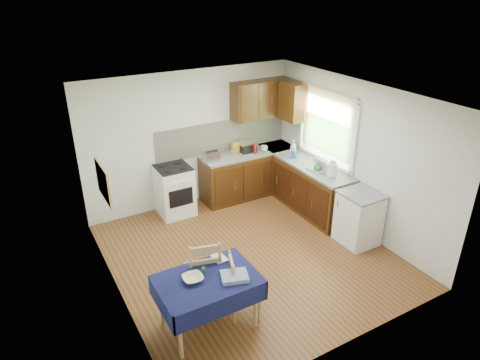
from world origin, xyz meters
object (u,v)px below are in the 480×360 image
dining_table (208,286)px  chair_near (241,285)px  chair_far (204,270)px  kettle (332,168)px  sandwich_press (247,147)px  dish_rack (321,168)px  toaster (212,157)px

dining_table → chair_near: (0.45, -0.03, -0.15)m
chair_far → chair_near: 0.52m
chair_far → kettle: kettle is taller
chair_near → sandwich_press: bearing=-11.4°
chair_far → sandwich_press: bearing=-115.6°
dish_rack → sandwich_press: bearing=118.3°
dining_table → dish_rack: size_ratio=2.97×
dining_table → chair_far: bearing=58.7°
chair_far → kettle: bearing=-148.7°
dining_table → dish_rack: 3.28m
kettle → chair_near: bearing=-153.2°
toaster → kettle: kettle is taller
dish_rack → chair_near: bearing=-145.7°
chair_far → dish_rack: 3.01m
chair_far → chair_near: (0.31, -0.41, -0.07)m
chair_far → sandwich_press: (2.11, 2.49, 0.45)m
toaster → sandwich_press: 0.82m
dining_table → dish_rack: dish_rack is taller
sandwich_press → dish_rack: dish_rack is taller
chair_near → kettle: bearing=-42.9°
dining_table → toaster: bearing=50.3°
chair_far → dining_table: bearing=85.7°
chair_far → toaster: 2.74m
dish_rack → dining_table: bearing=-150.2°
toaster → kettle: bearing=-32.6°
chair_near → toaster: 3.00m
chair_far → dish_rack: (2.77, 1.10, 0.39)m
sandwich_press → kettle: kettle is taller
chair_far → kettle: 2.95m
toaster → kettle: size_ratio=0.98×
chair_far → sandwich_press: size_ratio=3.32×
dining_table → sandwich_press: size_ratio=3.90×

